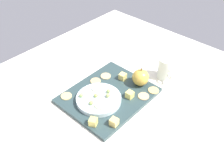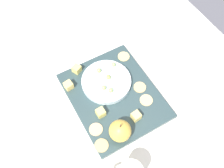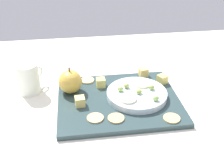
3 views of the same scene
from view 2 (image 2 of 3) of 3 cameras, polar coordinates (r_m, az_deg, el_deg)
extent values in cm
cube|color=silver|center=(96.44, -0.91, -1.44)|extent=(138.89, 108.99, 4.83)
cube|color=#2B3E40|center=(91.72, 0.26, -2.64)|extent=(35.61, 29.24, 1.52)
cylinder|color=silver|center=(92.70, -1.30, 0.53)|extent=(17.92, 17.92, 1.89)
sphere|color=gold|center=(81.70, 1.80, -10.35)|extent=(7.17, 7.17, 7.17)
cylinder|color=brown|center=(77.80, 1.89, -9.28)|extent=(0.50, 0.50, 1.20)
cube|color=#E6D369|center=(86.56, -2.54, -6.36)|extent=(2.80, 2.80, 2.74)
cube|color=#EDC86B|center=(92.66, -9.62, -0.32)|extent=(3.11, 3.11, 2.74)
cube|color=#E6CE6E|center=(86.33, 5.38, -7.12)|extent=(2.99, 2.99, 2.74)
cube|color=#E7D066|center=(96.04, -7.84, 3.33)|extent=(3.64, 3.64, 2.74)
cylinder|color=tan|center=(90.62, 7.61, -3.58)|extent=(4.52, 4.52, 0.40)
cylinder|color=tan|center=(100.05, 2.61, 6.13)|extent=(4.52, 4.52, 0.40)
cylinder|color=tan|center=(85.62, -3.60, -10.02)|extent=(4.52, 4.52, 0.40)
cylinder|color=tan|center=(83.77, -2.34, -13.48)|extent=(4.52, 4.52, 0.40)
cylinder|color=tan|center=(92.86, 6.20, -0.73)|extent=(4.52, 4.52, 0.40)
ellipsoid|color=#97AE4E|center=(91.73, -0.80, 1.55)|extent=(1.75, 1.57, 1.45)
ellipsoid|color=#9AAD5D|center=(89.39, -1.85, -0.82)|extent=(1.75, 1.57, 1.64)
ellipsoid|color=#9ABA5E|center=(88.83, -0.30, -1.42)|extent=(1.75, 1.57, 1.62)
ellipsoid|color=#95B057|center=(93.32, -2.96, 3.04)|extent=(1.75, 1.57, 1.61)
ellipsoid|color=#90B760|center=(94.67, 0.30, 4.37)|extent=(1.75, 1.57, 1.65)
cylinder|color=beige|center=(91.10, 1.81, 0.36)|extent=(4.89, 4.89, 0.60)
cylinder|color=beige|center=(92.06, -4.08, 1.15)|extent=(4.89, 4.89, 0.60)
camera|label=1|loc=(0.98, -59.59, 31.63)|focal=40.27mm
camera|label=3|loc=(0.99, 45.82, 23.87)|focal=44.65mm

